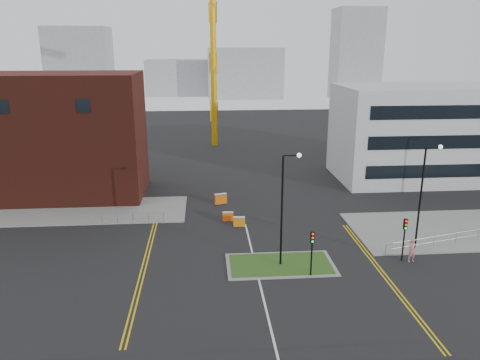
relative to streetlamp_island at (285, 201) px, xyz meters
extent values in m
plane|color=black|center=(-2.22, -8.00, -5.41)|extent=(200.00, 200.00, 0.00)
cube|color=slate|center=(-22.22, 14.00, -5.35)|extent=(28.00, 8.00, 0.12)
cube|color=slate|center=(19.78, 6.00, -5.35)|extent=(24.00, 10.00, 0.12)
cube|color=slate|center=(-0.22, 0.00, -5.37)|extent=(8.60, 4.60, 0.08)
cube|color=#274918|center=(-0.22, 0.00, -5.35)|extent=(8.00, 4.00, 0.12)
cube|color=#471911|center=(-22.22, 20.00, 1.59)|extent=(18.00, 10.00, 14.00)
cube|color=black|center=(-26.22, 14.98, 5.59)|extent=(1.40, 0.10, 1.40)
cube|color=black|center=(-18.22, 14.98, 5.59)|extent=(1.40, 0.10, 1.40)
cube|color=#B6B9BC|center=(23.78, 24.00, 0.59)|extent=(25.00, 12.00, 12.00)
cube|color=black|center=(23.78, 17.98, -2.92)|extent=(22.00, 0.10, 1.60)
cube|color=black|center=(23.78, 17.98, 0.59)|extent=(22.00, 0.10, 1.60)
cube|color=black|center=(23.78, 17.98, 4.09)|extent=(22.00, 0.10, 1.60)
cylinder|color=#F2AB0E|center=(-4.22, 47.00, 13.25)|extent=(1.00, 1.00, 37.33)
cylinder|color=black|center=(-0.22, 0.00, -0.91)|extent=(0.16, 0.16, 9.00)
cylinder|color=black|center=(0.38, 0.00, 3.59)|extent=(1.20, 0.10, 0.10)
sphere|color=silver|center=(0.98, 0.00, 3.59)|extent=(0.36, 0.36, 0.36)
cylinder|color=black|center=(11.78, 2.00, -0.91)|extent=(0.16, 0.16, 9.00)
cylinder|color=black|center=(12.38, 2.00, 3.59)|extent=(1.20, 0.10, 0.10)
sphere|color=silver|center=(12.98, 2.00, 3.59)|extent=(0.36, 0.36, 0.36)
cylinder|color=black|center=(1.78, -2.00, -3.91)|extent=(0.12, 0.12, 3.00)
cube|color=black|center=(1.78, -2.00, -2.21)|extent=(0.28, 0.22, 0.90)
sphere|color=red|center=(1.78, -2.13, -1.91)|extent=(0.18, 0.18, 0.18)
sphere|color=orange|center=(1.78, -2.13, -2.21)|extent=(0.18, 0.18, 0.18)
sphere|color=#0CCC33|center=(1.78, -2.13, -2.51)|extent=(0.18, 0.18, 0.18)
cylinder|color=black|center=(9.78, 0.00, -3.91)|extent=(0.12, 0.12, 3.00)
cube|color=black|center=(9.78, 0.00, -2.21)|extent=(0.28, 0.22, 0.90)
sphere|color=red|center=(9.78, -0.13, -1.91)|extent=(0.18, 0.18, 0.18)
sphere|color=orange|center=(9.78, -0.13, -2.21)|extent=(0.18, 0.18, 0.18)
sphere|color=#0CCC33|center=(9.78, -0.13, -2.51)|extent=(0.18, 0.18, 0.18)
cylinder|color=gray|center=(-13.22, 10.00, -4.36)|extent=(6.00, 0.04, 0.04)
cylinder|color=gray|center=(-13.22, 10.00, -4.86)|extent=(6.00, 0.04, 0.04)
cylinder|color=gray|center=(-16.22, 10.00, -4.86)|extent=(0.05, 0.05, 1.10)
cylinder|color=gray|center=(-10.22, 10.00, -4.86)|extent=(0.05, 0.05, 1.10)
cylinder|color=gray|center=(18.28, 3.50, -4.36)|extent=(19.01, 5.04, 0.04)
cylinder|color=gray|center=(18.28, 3.50, -4.86)|extent=(19.01, 5.04, 0.04)
cylinder|color=gray|center=(8.78, 1.00, -4.86)|extent=(0.05, 0.05, 1.10)
cube|color=silver|center=(-2.22, -6.00, -5.41)|extent=(0.15, 30.00, 0.01)
cube|color=gold|center=(-11.22, 2.00, -5.41)|extent=(0.12, 24.00, 0.01)
cube|color=gold|center=(-10.92, 2.00, -5.41)|extent=(0.12, 24.00, 0.01)
cube|color=gold|center=(7.28, -2.00, -5.41)|extent=(0.12, 20.00, 0.01)
cube|color=gold|center=(7.58, -2.00, -5.41)|extent=(0.12, 20.00, 0.01)
cube|color=gray|center=(-42.22, 112.00, 5.59)|extent=(18.00, 12.00, 22.00)
cube|color=gray|center=(7.78, 122.00, 2.59)|extent=(24.00, 12.00, 16.00)
cube|color=gray|center=(42.78, 117.00, 8.59)|extent=(14.00, 12.00, 28.00)
cube|color=gray|center=(-10.22, 132.00, 0.59)|extent=(30.00, 12.00, 12.00)
imported|color=tan|center=(10.49, -0.21, -4.42)|extent=(0.79, 0.58, 1.98)
cube|color=#D25B0B|center=(-4.40, 15.48, -4.86)|extent=(1.41, 0.80, 1.11)
cube|color=silver|center=(-4.40, 15.48, -4.35)|extent=(1.41, 0.80, 0.13)
cube|color=#EE570D|center=(-3.87, 10.18, -4.97)|extent=(1.09, 0.40, 0.90)
cube|color=silver|center=(-3.87, 10.18, -4.56)|extent=(1.09, 0.40, 0.11)
cube|color=orange|center=(-2.87, 8.62, -4.95)|extent=(1.14, 0.43, 0.94)
cube|color=silver|center=(-2.87, 8.62, -4.52)|extent=(1.14, 0.43, 0.11)
camera|label=1|loc=(-6.11, -33.64, 11.56)|focal=35.00mm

